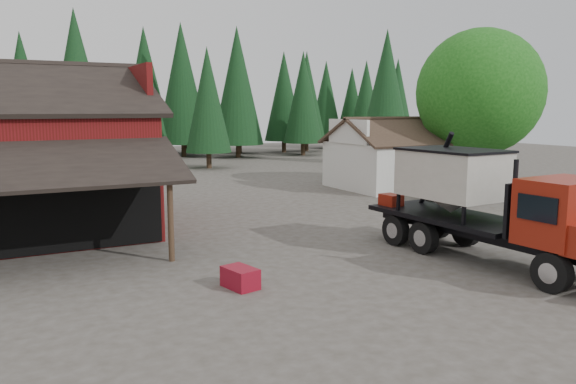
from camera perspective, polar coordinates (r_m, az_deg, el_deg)
name	(u,v)px	position (r m, az deg, el deg)	size (l,w,h in m)	color
ground	(342,255)	(20.22, 5.55, -6.39)	(120.00, 120.00, 0.00)	#443F36
farmhouse	(398,162)	(37.91, 11.10, 3.02)	(8.60, 6.42, 4.65)	silver
deciduous_tree	(480,97)	(38.28, 18.92, 9.14)	(8.00, 8.00, 10.20)	#382619
conifer_backdrop	(112,160)	(59.47, -17.48, 3.11)	(76.00, 16.00, 16.00)	black
near_pine_b	(208,100)	(49.23, -8.16, 9.24)	(3.96, 3.96, 10.40)	#382619
near_pine_c	(386,90)	(53.55, 9.95, 10.21)	(4.84, 4.84, 12.40)	#382619
near_pine_d	(77,81)	(50.76, -20.65, 10.46)	(5.28, 5.28, 13.40)	#382619
feed_truck	(489,203)	(20.12, 19.73, -1.02)	(3.22, 9.73, 4.34)	black
silver_car	(470,186)	(33.51, 18.01, 0.59)	(2.69, 5.84, 1.62)	#A5A7AC
equip_box	(240,278)	(16.57, -4.88, -8.67)	(0.70, 1.10, 0.60)	maroon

